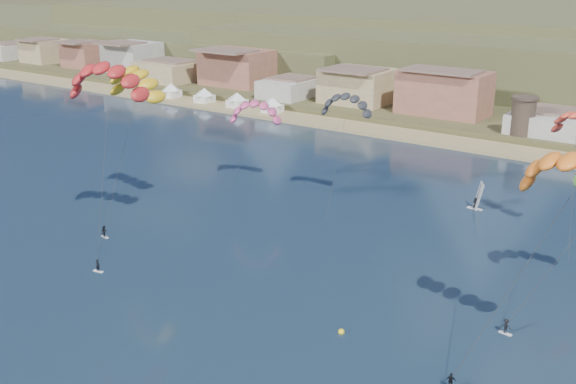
{
  "coord_description": "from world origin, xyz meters",
  "views": [
    {
      "loc": [
        49.84,
        -37.68,
        38.74
      ],
      "look_at": [
        0.0,
        32.0,
        10.0
      ],
      "focal_mm": 43.14,
      "sensor_mm": 36.0,
      "label": 1
    }
  ],
  "objects_px": {
    "kitesurfer_yellow": "(135,78)",
    "buoy": "(341,332)",
    "kitesurfer_red": "(106,75)",
    "windsurfer": "(477,201)",
    "kitesurfer_orange": "(573,169)",
    "watchtower": "(523,115)"
  },
  "relations": [
    {
      "from": "kitesurfer_red",
      "to": "kitesurfer_yellow",
      "type": "bearing_deg",
      "value": 119.01
    },
    {
      "from": "windsurfer",
      "to": "kitesurfer_orange",
      "type": "bearing_deg",
      "value": -60.29
    },
    {
      "from": "kitesurfer_red",
      "to": "kitesurfer_orange",
      "type": "bearing_deg",
      "value": 2.47
    },
    {
      "from": "kitesurfer_yellow",
      "to": "buoy",
      "type": "bearing_deg",
      "value": -17.12
    },
    {
      "from": "kitesurfer_red",
      "to": "watchtower",
      "type": "bearing_deg",
      "value": 71.72
    },
    {
      "from": "kitesurfer_red",
      "to": "kitesurfer_orange",
      "type": "relative_size",
      "value": 1.14
    },
    {
      "from": "kitesurfer_red",
      "to": "windsurfer",
      "type": "distance_m",
      "value": 61.32
    },
    {
      "from": "watchtower",
      "to": "kitesurfer_yellow",
      "type": "xyz_separation_m",
      "value": [
        -35.28,
        -79.72,
        15.45
      ]
    },
    {
      "from": "kitesurfer_yellow",
      "to": "watchtower",
      "type": "bearing_deg",
      "value": 66.12
    },
    {
      "from": "kitesurfer_red",
      "to": "kitesurfer_yellow",
      "type": "xyz_separation_m",
      "value": [
        -5.61,
        10.11,
        -2.26
      ]
    },
    {
      "from": "kitesurfer_red",
      "to": "kitesurfer_orange",
      "type": "distance_m",
      "value": 60.7
    },
    {
      "from": "kitesurfer_red",
      "to": "kitesurfer_orange",
      "type": "height_order",
      "value": "kitesurfer_red"
    },
    {
      "from": "windsurfer",
      "to": "buoy",
      "type": "xyz_separation_m",
      "value": [
        2.77,
        -46.89,
        -1.34
      ]
    },
    {
      "from": "watchtower",
      "to": "buoy",
      "type": "distance_m",
      "value": 94.69
    },
    {
      "from": "watchtower",
      "to": "kitesurfer_yellow",
      "type": "bearing_deg",
      "value": -113.88
    },
    {
      "from": "watchtower",
      "to": "buoy",
      "type": "height_order",
      "value": "watchtower"
    },
    {
      "from": "kitesurfer_red",
      "to": "buoy",
      "type": "relative_size",
      "value": 38.72
    },
    {
      "from": "kitesurfer_yellow",
      "to": "windsurfer",
      "type": "distance_m",
      "value": 57.89
    },
    {
      "from": "kitesurfer_yellow",
      "to": "kitesurfer_orange",
      "type": "relative_size",
      "value": 1.05
    },
    {
      "from": "kitesurfer_orange",
      "to": "buoy",
      "type": "relative_size",
      "value": 34.02
    },
    {
      "from": "watchtower",
      "to": "windsurfer",
      "type": "relative_size",
      "value": 1.88
    },
    {
      "from": "kitesurfer_yellow",
      "to": "buoy",
      "type": "relative_size",
      "value": 35.7
    }
  ]
}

